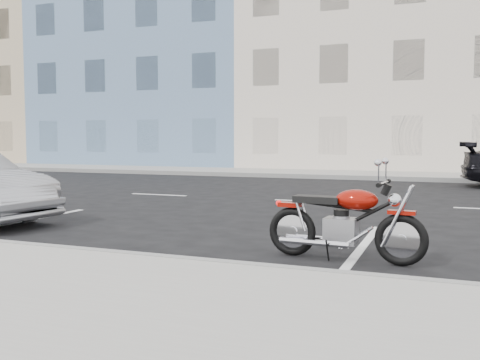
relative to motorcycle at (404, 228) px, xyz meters
The scene contains 7 objects.
ground 5.93m from the motorcycle, 95.82° to the left, with size 120.00×120.00×0.00m, color black.
sidewalk_far 15.63m from the motorcycle, 111.01° to the left, with size 80.00×3.40×0.15m, color gray.
curb_far 14.05m from the motorcycle, 113.49° to the left, with size 80.00×0.12×0.16m, color gray.
bldg_far_west 35.08m from the motorcycle, 140.17° to the left, with size 12.00×12.00×12.00m, color tan.
bldg_blue 27.24m from the motorcycle, 123.35° to the left, with size 12.00×12.00×13.00m, color slate.
bldg_cream 22.96m from the motorcycle, 96.69° to the left, with size 12.00×12.00×11.50m, color beige.
motorcycle is the anchor object (origin of this frame).
Camera 1 is at (1.04, -12.24, 1.48)m, focal length 40.00 mm.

